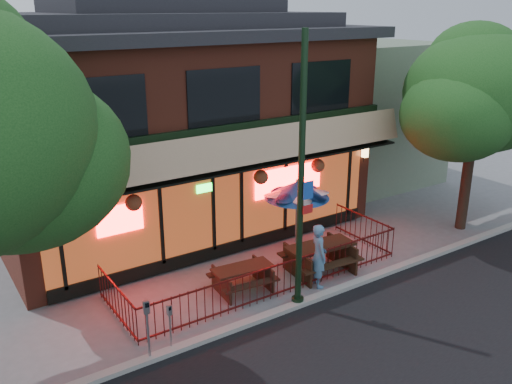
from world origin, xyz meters
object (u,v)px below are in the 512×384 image
picnic_table_left (243,275)px  parking_meter_near (170,320)px  patio_umbrella (297,190)px  picnic_table_right (320,254)px  parking_meter_far (147,320)px  street_light (301,191)px  street_tree_right (477,86)px  pedestrian (319,255)px

picnic_table_left → parking_meter_near: size_ratio=1.51×
picnic_table_left → patio_umbrella: 3.55m
picnic_table_right → parking_meter_far: size_ratio=1.43×
street_light → picnic_table_left: size_ratio=3.95×
street_light → picnic_table_left: bearing=119.2°
street_tree_right → parking_meter_near: size_ratio=5.98×
street_light → parking_meter_far: size_ratio=4.63×
parking_meter_near → picnic_table_right: bearing=11.7°
street_tree_right → pedestrian: 8.05m
patio_umbrella → parking_meter_near: bearing=-154.0°
parking_meter_near → street_tree_right: bearing=4.8°
street_light → pedestrian: 2.53m
picnic_table_left → picnic_table_right: picnic_table_right is taller
pedestrian → parking_meter_far: pedestrian is taller
street_tree_right → picnic_table_left: (-8.84, 0.45, -4.49)m
picnic_table_left → parking_meter_near: bearing=-153.2°
parking_meter_near → pedestrian: bearing=6.0°
picnic_table_left → pedestrian: size_ratio=0.96×
street_tree_right → parking_meter_far: bearing=-175.0°
pedestrian → street_light: bearing=132.1°
parking_meter_near → patio_umbrella: bearing=26.0°
picnic_table_right → patio_umbrella: patio_umbrella is taller
picnic_table_left → street_light: bearing=-60.8°
picnic_table_right → pedestrian: (-0.58, -0.60, 0.35)m
picnic_table_left → pedestrian: 2.17m
patio_umbrella → pedestrian: 2.73m
street_light → parking_meter_near: bearing=180.0°
picnic_table_right → patio_umbrella: size_ratio=0.92×
picnic_table_right → parking_meter_far: parking_meter_far is taller
picnic_table_right → pedestrian: 0.90m
pedestrian → parking_meter_far: 5.33m
picnic_table_left → pedestrian: bearing=-26.2°
parking_meter_far → street_tree_right: bearing=5.0°
parking_meter_far → patio_umbrella: bearing=24.6°
street_light → picnic_table_left: 3.15m
street_tree_right → patio_umbrella: (-5.95, 1.81, -2.95)m
street_tree_right → street_light: bearing=-173.0°
street_tree_right → picnic_table_left: bearing=177.1°
street_light → patio_umbrella: street_light is taller
parking_meter_far → street_light: bearing=1.1°
street_tree_right → picnic_table_right: (-6.36, 0.11, -4.39)m
pedestrian → parking_meter_far: bearing=113.7°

